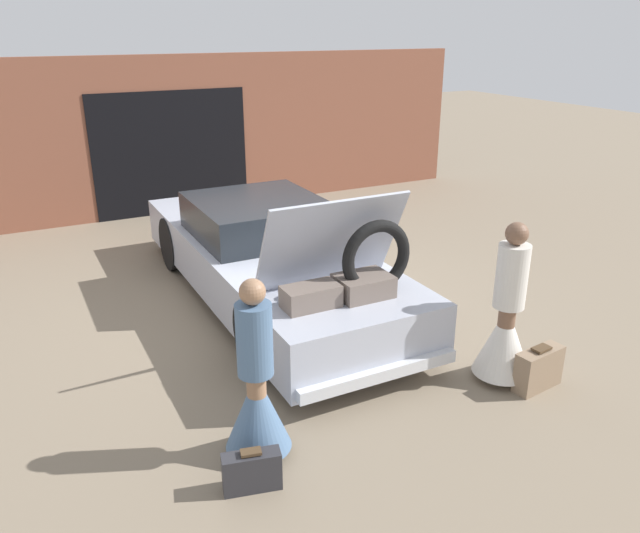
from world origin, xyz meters
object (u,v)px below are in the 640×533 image
object	(u,v)px
suitcase_beside_right_person	(538,369)
suitcase_beside_left_person	(252,471)
car	(268,257)
person_left	(257,395)
person_right	(506,326)

from	to	relation	value
suitcase_beside_right_person	suitcase_beside_left_person	bearing A→B (deg)	-178.82
car	suitcase_beside_right_person	distance (m)	3.46
person_left	suitcase_beside_right_person	world-z (taller)	person_left
person_left	suitcase_beside_left_person	xyz separation A→B (m)	(-0.20, -0.37, -0.39)
person_right	suitcase_beside_left_person	distance (m)	2.81
person_right	suitcase_beside_left_person	size ratio (longest dim) A/B	3.50
person_left	suitcase_beside_right_person	size ratio (longest dim) A/B	2.85
person_left	suitcase_beside_right_person	bearing A→B (deg)	89.55
person_left	suitcase_beside_left_person	bearing A→B (deg)	-22.99
suitcase_beside_left_person	car	bearing A→B (deg)	64.93
suitcase_beside_left_person	suitcase_beside_right_person	size ratio (longest dim) A/B	0.85
car	suitcase_beside_left_person	xyz separation A→B (m)	(-1.48, -3.17, -0.42)
person_right	suitcase_beside_right_person	size ratio (longest dim) A/B	2.99
suitcase_beside_left_person	suitcase_beside_right_person	world-z (taller)	suitcase_beside_right_person
car	suitcase_beside_left_person	bearing A→B (deg)	-115.07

